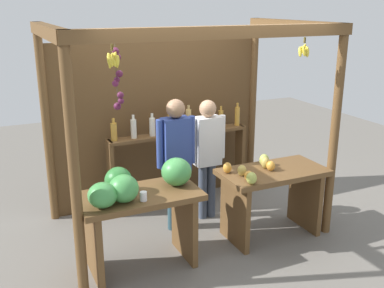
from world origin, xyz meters
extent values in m
plane|color=slate|center=(0.00, 0.00, 0.00)|extent=(12.00, 12.00, 0.00)
cylinder|color=brown|center=(-1.46, -0.87, 1.22)|extent=(0.10, 0.10, 2.44)
cylinder|color=brown|center=(1.46, -0.87, 1.22)|extent=(0.10, 0.10, 2.44)
cylinder|color=brown|center=(-1.46, 0.87, 1.22)|extent=(0.10, 0.10, 2.44)
cylinder|color=brown|center=(1.46, 0.87, 1.22)|extent=(0.10, 0.10, 2.44)
cube|color=brown|center=(0.00, -0.87, 2.38)|extent=(3.01, 0.12, 0.12)
cube|color=brown|center=(-1.46, 0.00, 2.38)|extent=(0.12, 1.84, 0.12)
cube|color=brown|center=(1.46, 0.00, 2.38)|extent=(0.12, 1.84, 0.12)
cube|color=#52381E|center=(0.00, 0.89, 1.10)|extent=(2.91, 0.04, 2.20)
cylinder|color=brown|center=(1.02, -0.77, 2.27)|extent=(0.02, 0.02, 0.06)
ellipsoid|color=yellow|center=(1.05, -0.77, 2.15)|extent=(0.04, 0.06, 0.12)
ellipsoid|color=yellow|center=(1.03, -0.75, 2.18)|extent=(0.08, 0.05, 0.12)
ellipsoid|color=yellow|center=(1.00, -0.74, 2.15)|extent=(0.07, 0.06, 0.12)
ellipsoid|color=yellow|center=(0.97, -0.77, 2.15)|extent=(0.04, 0.06, 0.12)
ellipsoid|color=yellow|center=(1.00, -0.80, 2.16)|extent=(0.05, 0.05, 0.12)
ellipsoid|color=yellow|center=(1.04, -0.80, 2.15)|extent=(0.05, 0.05, 0.12)
cylinder|color=brown|center=(-1.02, -0.71, 2.27)|extent=(0.02, 0.02, 0.06)
ellipsoid|color=yellow|center=(-0.98, -0.71, 2.14)|extent=(0.04, 0.07, 0.13)
ellipsoid|color=yellow|center=(-1.00, -0.69, 2.17)|extent=(0.07, 0.06, 0.13)
ellipsoid|color=yellow|center=(-1.02, -0.67, 2.16)|extent=(0.08, 0.04, 0.13)
ellipsoid|color=yellow|center=(-1.03, -0.70, 2.14)|extent=(0.07, 0.06, 0.13)
ellipsoid|color=yellow|center=(-1.05, -0.71, 2.16)|extent=(0.04, 0.08, 0.13)
ellipsoid|color=yellow|center=(-1.04, -0.74, 2.16)|extent=(0.06, 0.06, 0.13)
ellipsoid|color=yellow|center=(-1.02, -0.74, 2.16)|extent=(0.07, 0.04, 0.13)
ellipsoid|color=yellow|center=(-0.99, -0.74, 2.16)|extent=(0.06, 0.06, 0.13)
cylinder|color=#4C422D|center=(-0.95, -0.54, 2.02)|extent=(0.01, 0.01, 0.55)
sphere|color=#511938|center=(-0.95, -0.55, 2.22)|extent=(0.07, 0.07, 0.07)
sphere|color=#47142D|center=(-0.93, -0.53, 2.16)|extent=(0.07, 0.07, 0.07)
sphere|color=#511938|center=(-0.94, -0.54, 2.10)|extent=(0.06, 0.06, 0.06)
sphere|color=#511938|center=(-0.93, -0.57, 2.01)|extent=(0.07, 0.07, 0.07)
sphere|color=#511938|center=(-0.94, -0.54, 1.95)|extent=(0.06, 0.06, 0.06)
sphere|color=#601E42|center=(-0.96, -0.56, 1.92)|extent=(0.06, 0.06, 0.06)
sphere|color=#511938|center=(-0.92, -0.56, 1.81)|extent=(0.06, 0.06, 0.06)
sphere|color=#511938|center=(-0.92, -0.56, 1.75)|extent=(0.06, 0.06, 0.06)
sphere|color=#511938|center=(-0.95, -0.52, 1.70)|extent=(0.07, 0.07, 0.07)
cube|color=brown|center=(-0.80, -0.65, 0.79)|extent=(1.22, 0.64, 0.06)
cube|color=brown|center=(-1.29, -0.65, 0.38)|extent=(0.06, 0.58, 0.76)
cube|color=brown|center=(-0.31, -0.65, 0.38)|extent=(0.06, 0.58, 0.76)
ellipsoid|color=#429347|center=(-0.99, -0.78, 0.95)|extent=(0.40, 0.40, 0.27)
ellipsoid|color=#429347|center=(-0.37, -0.60, 0.97)|extent=(0.44, 0.44, 0.29)
ellipsoid|color=#2D7533|center=(-0.98, -0.55, 0.95)|extent=(0.38, 0.38, 0.27)
ellipsoid|color=#429347|center=(-1.21, -0.81, 0.94)|extent=(0.28, 0.28, 0.24)
cylinder|color=white|center=(-0.82, -0.83, 0.86)|extent=(0.07, 0.07, 0.09)
cube|color=brown|center=(0.80, -0.65, 0.79)|extent=(1.22, 0.64, 0.06)
cube|color=brown|center=(0.31, -0.65, 0.38)|extent=(0.06, 0.58, 0.76)
cube|color=brown|center=(1.29, -0.65, 0.38)|extent=(0.06, 0.58, 0.76)
ellipsoid|color=gold|center=(0.37, -0.81, 0.87)|extent=(0.12, 0.12, 0.11)
ellipsoid|color=#B79E47|center=(0.38, -0.66, 0.88)|extent=(0.13, 0.13, 0.13)
ellipsoid|color=#A8B24C|center=(0.78, -0.48, 0.89)|extent=(0.16, 0.16, 0.14)
ellipsoid|color=#B79E47|center=(0.74, -0.57, 0.89)|extent=(0.12, 0.12, 0.13)
ellipsoid|color=gold|center=(0.76, -0.66, 0.88)|extent=(0.10, 0.10, 0.11)
ellipsoid|color=gold|center=(0.28, -0.52, 0.88)|extent=(0.12, 0.12, 0.12)
ellipsoid|color=#A8B24C|center=(0.35, -0.91, 0.88)|extent=(0.13, 0.13, 0.13)
cube|color=brown|center=(-0.75, 0.65, 0.50)|extent=(0.05, 0.20, 1.00)
cube|color=brown|center=(1.14, 0.65, 0.50)|extent=(0.05, 0.20, 1.00)
cube|color=brown|center=(0.19, 0.65, 0.98)|extent=(1.89, 0.22, 0.04)
cylinder|color=gold|center=(-0.69, 0.65, 1.11)|extent=(0.08, 0.08, 0.22)
cylinder|color=gold|center=(-0.69, 0.65, 1.25)|extent=(0.04, 0.04, 0.06)
cylinder|color=silver|center=(-0.43, 0.65, 1.12)|extent=(0.07, 0.07, 0.24)
cylinder|color=silver|center=(-0.43, 0.65, 1.27)|extent=(0.03, 0.03, 0.06)
cylinder|color=silver|center=(-0.18, 0.65, 1.12)|extent=(0.08, 0.08, 0.24)
cylinder|color=silver|center=(-0.18, 0.65, 1.27)|extent=(0.03, 0.03, 0.06)
cylinder|color=gold|center=(0.07, 0.65, 1.15)|extent=(0.07, 0.07, 0.29)
cylinder|color=gold|center=(0.07, 0.65, 1.32)|extent=(0.03, 0.03, 0.06)
cylinder|color=#D8B266|center=(0.33, 0.65, 1.15)|extent=(0.07, 0.07, 0.30)
cylinder|color=#D8B266|center=(0.33, 0.65, 1.33)|extent=(0.03, 0.03, 0.06)
cylinder|color=gold|center=(0.56, 0.65, 1.11)|extent=(0.07, 0.07, 0.22)
cylinder|color=gold|center=(0.56, 0.65, 1.25)|extent=(0.03, 0.03, 0.06)
cylinder|color=gold|center=(0.82, 0.65, 1.12)|extent=(0.07, 0.07, 0.24)
cylinder|color=gold|center=(0.82, 0.65, 1.27)|extent=(0.03, 0.03, 0.06)
cylinder|color=gold|center=(1.08, 0.65, 1.13)|extent=(0.07, 0.07, 0.26)
cylinder|color=gold|center=(1.08, 0.65, 1.29)|extent=(0.03, 0.03, 0.06)
cylinder|color=#2B4954|center=(-0.20, -0.03, 0.38)|extent=(0.11, 0.11, 0.75)
cylinder|color=#2B4954|center=(-0.08, -0.03, 0.38)|extent=(0.11, 0.11, 0.75)
cube|color=#2D428C|center=(-0.14, -0.03, 1.07)|extent=(0.32, 0.19, 0.64)
cylinder|color=#2D428C|center=(-0.34, -0.03, 1.10)|extent=(0.08, 0.08, 0.57)
cylinder|color=#2D428C|center=(0.06, -0.03, 1.10)|extent=(0.08, 0.08, 0.57)
sphere|color=#997051|center=(-0.14, -0.03, 1.50)|extent=(0.22, 0.22, 0.22)
cylinder|color=#404A5C|center=(0.27, 0.09, 0.36)|extent=(0.11, 0.11, 0.72)
cylinder|color=#404A5C|center=(0.39, 0.09, 0.36)|extent=(0.11, 0.11, 0.72)
cube|color=white|center=(0.33, 0.09, 1.02)|extent=(0.32, 0.19, 0.61)
cylinder|color=white|center=(0.13, 0.09, 1.05)|extent=(0.08, 0.08, 0.55)
cylinder|color=white|center=(0.53, 0.09, 1.05)|extent=(0.08, 0.08, 0.55)
sphere|color=tan|center=(0.33, 0.09, 1.43)|extent=(0.21, 0.21, 0.21)
camera|label=1|loc=(-2.08, -4.68, 2.64)|focal=42.56mm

